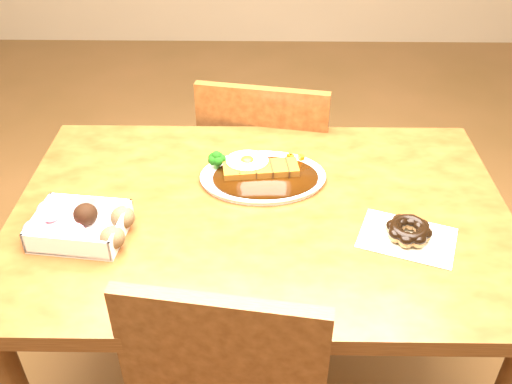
{
  "coord_description": "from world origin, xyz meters",
  "views": [
    {
      "loc": [
        0.0,
        -1.09,
        1.6
      ],
      "look_at": [
        -0.01,
        -0.01,
        0.81
      ],
      "focal_mm": 40.0,
      "sensor_mm": 36.0,
      "label": 1
    }
  ],
  "objects_px": {
    "table": "(261,239)",
    "chair_far": "(268,176)",
    "donut_box": "(80,225)",
    "katsu_curry_plate": "(261,174)",
    "pon_de_ring": "(409,231)"
  },
  "relations": [
    {
      "from": "chair_far",
      "to": "katsu_curry_plate",
      "type": "xyz_separation_m",
      "value": [
        -0.02,
        -0.41,
        0.29
      ]
    },
    {
      "from": "table",
      "to": "pon_de_ring",
      "type": "bearing_deg",
      "value": -17.56
    },
    {
      "from": "katsu_curry_plate",
      "to": "donut_box",
      "type": "relative_size",
      "value": 1.37
    },
    {
      "from": "katsu_curry_plate",
      "to": "donut_box",
      "type": "distance_m",
      "value": 0.47
    },
    {
      "from": "katsu_curry_plate",
      "to": "donut_box",
      "type": "xyz_separation_m",
      "value": [
        -0.41,
        -0.23,
        0.01
      ]
    },
    {
      "from": "donut_box",
      "to": "katsu_curry_plate",
      "type": "bearing_deg",
      "value": 29.55
    },
    {
      "from": "table",
      "to": "donut_box",
      "type": "xyz_separation_m",
      "value": [
        -0.41,
        -0.1,
        0.13
      ]
    },
    {
      "from": "chair_far",
      "to": "pon_de_ring",
      "type": "bearing_deg",
      "value": 126.08
    },
    {
      "from": "chair_far",
      "to": "katsu_curry_plate",
      "type": "relative_size",
      "value": 2.64
    },
    {
      "from": "table",
      "to": "donut_box",
      "type": "height_order",
      "value": "donut_box"
    },
    {
      "from": "table",
      "to": "chair_far",
      "type": "height_order",
      "value": "chair_far"
    },
    {
      "from": "donut_box",
      "to": "pon_de_ring",
      "type": "relative_size",
      "value": 0.97
    },
    {
      "from": "donut_box",
      "to": "table",
      "type": "bearing_deg",
      "value": 14.25
    },
    {
      "from": "donut_box",
      "to": "pon_de_ring",
      "type": "bearing_deg",
      "value": -0.11
    },
    {
      "from": "table",
      "to": "chair_far",
      "type": "bearing_deg",
      "value": 87.86
    }
  ]
}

